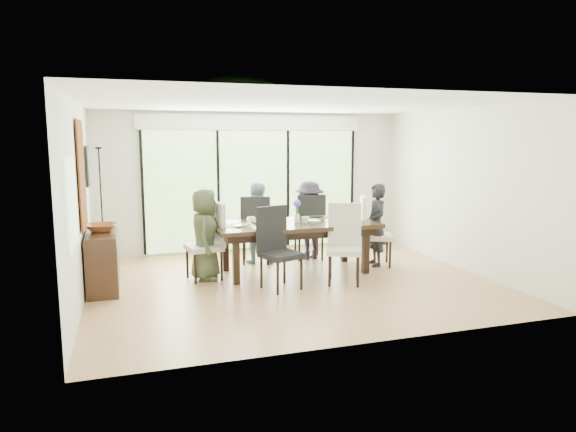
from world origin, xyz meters
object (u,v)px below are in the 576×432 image
object	(u,v)px
cup_a	(251,220)
chair_near_right	(344,244)
chair_far_left	(256,229)
bowl	(101,228)
chair_left_end	(204,241)
cup_c	(338,216)
table_top	(295,225)
chair_near_left	(281,248)
sideboard	(103,258)
chair_right_end	(377,231)
laptop	(246,225)
person_right_end	(376,225)
person_left_end	(205,235)
person_far_right	(309,220)
vase	(297,218)
person_far_left	(256,223)
chair_far_right	(309,226)
cup_b	(306,220)

from	to	relation	value
cup_a	chair_near_right	bearing A→B (deg)	-40.36
chair_far_left	cup_a	world-z (taller)	chair_far_left
bowl	chair_left_end	bearing A→B (deg)	0.81
chair_near_right	cup_c	bearing A→B (deg)	97.08
table_top	chair_near_left	distance (m)	1.02
sideboard	chair_left_end	bearing A→B (deg)	-3.03
chair_right_end	bowl	xyz separation A→B (m)	(-4.49, -0.02, 0.30)
laptop	cup_a	distance (m)	0.29
chair_near_left	person_right_end	distance (m)	2.17
chair_right_end	person_right_end	world-z (taller)	person_right_end
sideboard	person_left_end	bearing A→B (deg)	-2.99
chair_left_end	bowl	distance (m)	1.52
person_far_right	bowl	distance (m)	3.64
chair_left_end	vase	distance (m)	1.58
person_far_left	bowl	distance (m)	2.68
chair_far_right	chair_far_left	bearing A→B (deg)	8.64
cup_b	sideboard	world-z (taller)	cup_b
chair_left_end	person_right_end	bearing A→B (deg)	80.26
chair_left_end	sideboard	size ratio (longest dim) A/B	0.81
sideboard	bowl	bearing A→B (deg)	-90.00
cup_b	cup_c	size ratio (longest dim) A/B	0.81
person_far_right	chair_far_right	bearing A→B (deg)	-104.13
chair_left_end	cup_b	xyz separation A→B (m)	(1.65, -0.10, 0.27)
chair_far_left	chair_near_left	world-z (taller)	same
chair_near_left	bowl	world-z (taller)	chair_near_left
chair_near_left	person_far_right	xyz separation A→B (m)	(1.05, 1.70, 0.11)
cup_b	bowl	size ratio (longest dim) A/B	0.25
chair_right_end	person_far_left	bearing A→B (deg)	88.19
person_right_end	laptop	distance (m)	2.34
chair_near_left	laptop	distance (m)	0.88
chair_left_end	person_left_end	bearing A→B (deg)	80.26
cup_a	cup_b	distance (m)	0.89
chair_far_left	person_far_left	bearing A→B (deg)	105.10
person_right_end	cup_a	world-z (taller)	person_right_end
chair_far_left	chair_far_right	world-z (taller)	same
chair_left_end	person_left_end	world-z (taller)	person_left_end
chair_near_left	cup_b	xyz separation A→B (m)	(0.65, 0.77, 0.27)
chair_far_right	vase	xyz separation A→B (m)	(-0.50, -0.80, 0.29)
chair_right_end	sideboard	world-z (taller)	chair_right_end
chair_far_right	cup_a	xyz separation A→B (m)	(-1.25, -0.70, 0.27)
chair_left_end	chair_far_right	bearing A→B (deg)	102.78
chair_right_end	person_left_end	xyz separation A→B (m)	(-2.98, 0.00, 0.11)
chair_left_end	chair_far_left	world-z (taller)	same
person_far_left	table_top	bearing A→B (deg)	132.18
laptop	bowl	xyz separation A→B (m)	(-2.14, 0.08, 0.06)
chair_far_right	cup_c	xyz separation A→B (m)	(0.25, -0.75, 0.27)
table_top	chair_left_end	world-z (taller)	chair_left_end
person_far_left	chair_right_end	bearing A→B (deg)	170.66
chair_near_left	sideboard	xyz separation A→B (m)	(-2.49, 0.95, -0.18)
person_left_end	laptop	size ratio (longest dim) A/B	3.91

